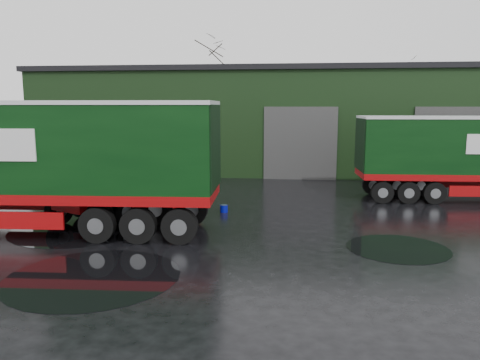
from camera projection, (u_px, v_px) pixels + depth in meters
name	position (u px, v px, depth m)	size (l,w,h in m)	color
ground	(231.00, 258.00, 12.53)	(100.00, 100.00, 0.00)	black
warehouse	(299.00, 119.00, 31.44)	(32.40, 12.40, 6.30)	black
hero_tractor	(125.00, 164.00, 17.15)	(2.65, 6.24, 3.88)	#0C3F13
trailer_left	(7.00, 167.00, 14.97)	(2.79, 13.63, 4.23)	silver
wash_bucket	(224.00, 209.00, 17.94)	(0.30, 0.30, 0.28)	#070CA2
tree_back_a	(209.00, 98.00, 41.90)	(4.40, 4.40, 9.50)	black
tree_back_b	(391.00, 109.00, 40.27)	(4.40, 4.40, 7.50)	black
puddle_0	(93.00, 277.00, 11.16)	(4.15, 4.15, 0.01)	black
puddle_1	(398.00, 248.00, 13.38)	(2.90, 2.90, 0.01)	black
puddle_2	(81.00, 229.00, 15.53)	(4.53, 4.53, 0.01)	black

